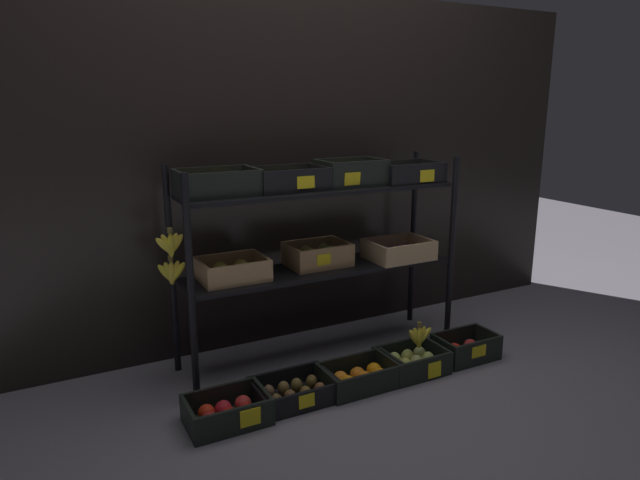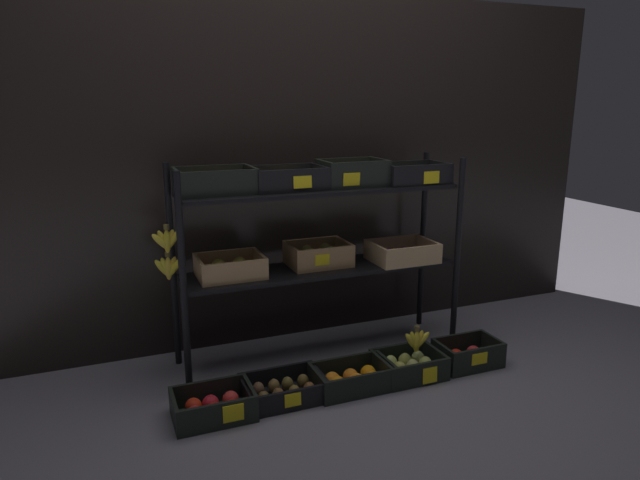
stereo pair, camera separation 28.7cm
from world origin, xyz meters
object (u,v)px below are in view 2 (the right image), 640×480
Objects in this scene: crate_ground_kiwi at (284,390)px; crate_ground_orange at (353,379)px; crate_ground_apple_red at (213,407)px; crate_ground_pear at (409,366)px; crate_ground_rightmost_apple_red at (468,356)px; banana_bunch_loose at (416,341)px; display_rack at (318,222)px.

crate_ground_orange reaches higher than crate_ground_kiwi.
crate_ground_apple_red is 1.06× the size of crate_ground_pear.
crate_ground_pear reaches higher than crate_ground_orange.
crate_ground_rightmost_apple_red is at bearing -1.42° from crate_ground_pear.
banana_bunch_loose reaches higher than crate_ground_kiwi.
display_rack is 1.02m from crate_ground_apple_red.
crate_ground_rightmost_apple_red is at bearing -1.49° from banana_bunch_loose.
crate_ground_pear is at bearing 179.17° from banana_bunch_loose.
crate_ground_apple_red is 0.97m from crate_ground_pear.
display_rack reaches higher than crate_ground_apple_red.
crate_ground_rightmost_apple_red reaches higher than crate_ground_kiwi.
banana_bunch_loose is at bearing -47.39° from display_rack.
display_rack is at bearing 148.93° from crate_ground_rightmost_apple_red.
crate_ground_apple_red reaches higher than crate_ground_pear.
crate_ground_pear is 1.01× the size of crate_ground_rightmost_apple_red.
crate_ground_pear is (0.31, 0.01, 0.01)m from crate_ground_orange.
display_rack is 10.49× the size of banana_bunch_loose.
banana_bunch_loose is at bearing -1.81° from crate_ground_kiwi.
crate_ground_kiwi is (0.33, 0.04, -0.01)m from crate_ground_apple_red.
banana_bunch_loose reaches higher than crate_ground_pear.
crate_ground_orange is at bearing -179.93° from crate_ground_rightmost_apple_red.
crate_ground_apple_red is 1.31m from crate_ground_rightmost_apple_red.
crate_ground_orange is 2.53× the size of banana_bunch_loose.
display_rack reaches higher than crate_ground_rightmost_apple_red.
crate_ground_kiwi is at bearing 178.13° from crate_ground_pear.
crate_ground_rightmost_apple_red is at bearing 0.26° from crate_ground_apple_red.
banana_bunch_loose reaches higher than crate_ground_orange.
crate_ground_apple_red is 2.29× the size of banana_bunch_loose.
crate_ground_kiwi is (-0.31, -0.37, -0.69)m from display_rack.
crate_ground_apple_red is 1.07× the size of crate_ground_rightmost_apple_red.
crate_ground_apple_red is at bearing -179.21° from banana_bunch_loose.
display_rack is 4.92× the size of crate_ground_rightmost_apple_red.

